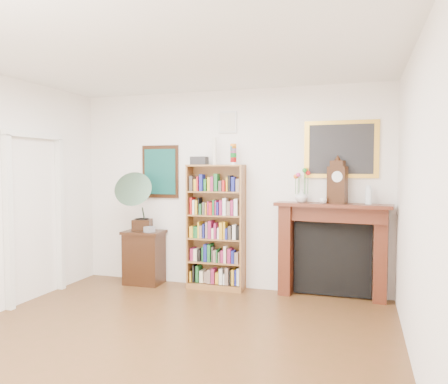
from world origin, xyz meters
name	(u,v)px	position (x,y,z in m)	size (l,w,h in m)	color
room	(145,203)	(0.00, 0.00, 1.40)	(4.51, 5.01, 2.81)	#543819
door_casing	(36,202)	(-2.21, 1.20, 1.26)	(0.08, 1.02, 2.17)	white
teal_poster	(160,172)	(-1.05, 2.48, 1.65)	(0.58, 0.04, 0.78)	black
small_picture	(228,122)	(0.00, 2.48, 2.35)	(0.26, 0.04, 0.30)	white
gilt_painting	(341,149)	(1.55, 2.48, 1.95)	(0.95, 0.04, 0.75)	gold
bookshelf	(216,220)	(-0.13, 2.34, 0.98)	(0.82, 0.31, 2.02)	brown
side_cabinet	(144,257)	(-1.22, 2.27, 0.39)	(0.57, 0.42, 0.78)	black
fireplace	(332,242)	(1.46, 2.39, 0.74)	(1.51, 0.50, 1.25)	#431C0F
gramophone	(137,198)	(-1.28, 2.19, 1.27)	(0.68, 0.77, 0.86)	black
cd_stack	(149,230)	(-1.08, 2.17, 0.82)	(0.12, 0.12, 0.08)	#A4A3AF
mantel_clock	(337,183)	(1.52, 2.36, 1.52)	(0.27, 0.20, 0.55)	black
flower_vase	(302,196)	(1.06, 2.37, 1.34)	(0.17, 0.17, 0.17)	silver
teacup	(323,201)	(1.35, 2.29, 1.29)	(0.09, 0.09, 0.07)	silver
bottle_left	(368,195)	(1.90, 2.34, 1.37)	(0.07, 0.07, 0.24)	silver
bottle_right	(370,196)	(1.91, 2.33, 1.35)	(0.06, 0.06, 0.20)	silver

